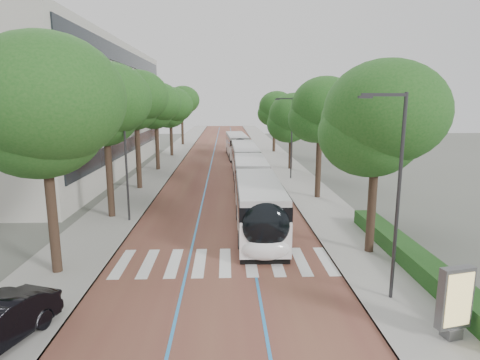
% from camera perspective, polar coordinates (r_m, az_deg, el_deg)
% --- Properties ---
extents(ground, '(160.00, 160.00, 0.00)m').
position_cam_1_polar(ground, '(19.20, -2.74, -12.81)').
color(ground, '#51544C').
rests_on(ground, ground).
extents(road, '(11.00, 140.00, 0.02)m').
position_cam_1_polar(road, '(58.06, -2.28, 3.47)').
color(road, brown).
rests_on(road, ground).
extents(sidewalk_left, '(4.00, 140.00, 0.12)m').
position_cam_1_polar(sidewalk_left, '(58.57, -9.65, 3.43)').
color(sidewalk_left, gray).
rests_on(sidewalk_left, ground).
extents(sidewalk_right, '(4.00, 140.00, 0.12)m').
position_cam_1_polar(sidewalk_right, '(58.50, 5.09, 3.54)').
color(sidewalk_right, gray).
rests_on(sidewalk_right, ground).
extents(kerb_left, '(0.20, 140.00, 0.14)m').
position_cam_1_polar(kerb_left, '(58.35, -7.80, 3.46)').
color(kerb_left, gray).
rests_on(kerb_left, ground).
extents(kerb_right, '(0.20, 140.00, 0.14)m').
position_cam_1_polar(kerb_right, '(58.30, 3.24, 3.54)').
color(kerb_right, gray).
rests_on(kerb_right, ground).
extents(zebra_crossing, '(10.55, 3.60, 0.01)m').
position_cam_1_polar(zebra_crossing, '(20.10, -2.13, -11.58)').
color(zebra_crossing, silver).
rests_on(zebra_crossing, ground).
extents(lane_line_left, '(0.12, 126.00, 0.01)m').
position_cam_1_polar(lane_line_left, '(58.09, -3.87, 3.47)').
color(lane_line_left, '#277DC3').
rests_on(lane_line_left, road).
extents(lane_line_right, '(0.12, 126.00, 0.01)m').
position_cam_1_polar(lane_line_right, '(58.08, -0.70, 3.49)').
color(lane_line_right, '#277DC3').
rests_on(lane_line_right, road).
extents(office_building, '(18.11, 40.00, 14.00)m').
position_cam_1_polar(office_building, '(49.64, -25.82, 9.17)').
color(office_building, beige).
rests_on(office_building, ground).
extents(hedge, '(1.20, 14.00, 0.80)m').
position_cam_1_polar(hedge, '(20.94, 23.44, -10.13)').
color(hedge, '#184518').
rests_on(hedge, sidewalk_right).
extents(streetlight_near, '(1.82, 0.20, 8.00)m').
position_cam_1_polar(streetlight_near, '(16.14, 21.16, -0.23)').
color(streetlight_near, '#2E2E30').
rests_on(streetlight_near, sidewalk_right).
extents(streetlight_far, '(1.82, 0.20, 8.00)m').
position_cam_1_polar(streetlight_far, '(40.15, 7.12, 6.84)').
color(streetlight_far, '#2E2E30').
rests_on(streetlight_far, sidewalk_right).
extents(lamp_post_left, '(0.14, 0.14, 8.00)m').
position_cam_1_polar(lamp_post_left, '(26.58, -15.90, 2.79)').
color(lamp_post_left, '#2E2E30').
rests_on(lamp_post_left, sidewalk_left).
extents(trees_left, '(6.49, 61.13, 10.05)m').
position_cam_1_polar(trees_left, '(42.10, -12.87, 10.06)').
color(trees_left, black).
rests_on(trees_left, ground).
extents(trees_right, '(5.93, 47.64, 9.20)m').
position_cam_1_polar(trees_right, '(39.12, 9.03, 8.95)').
color(trees_right, black).
rests_on(trees_right, ground).
extents(lead_bus, '(2.69, 18.42, 3.20)m').
position_cam_1_polar(lead_bus, '(27.28, 2.11, -1.90)').
color(lead_bus, black).
rests_on(lead_bus, ground).
extents(bus_queued_0, '(2.67, 12.43, 3.20)m').
position_cam_1_polar(bus_queued_0, '(42.54, 0.69, 2.84)').
color(bus_queued_0, white).
rests_on(bus_queued_0, ground).
extents(bus_queued_1, '(3.08, 12.50, 3.20)m').
position_cam_1_polar(bus_queued_1, '(56.39, -0.44, 4.90)').
color(bus_queued_1, white).
rests_on(bus_queued_1, ground).
extents(ad_panel, '(1.23, 0.59, 2.46)m').
position_cam_1_polar(ad_panel, '(15.29, 28.24, -14.95)').
color(ad_panel, '#59595B').
rests_on(ad_panel, sidewalk_right).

